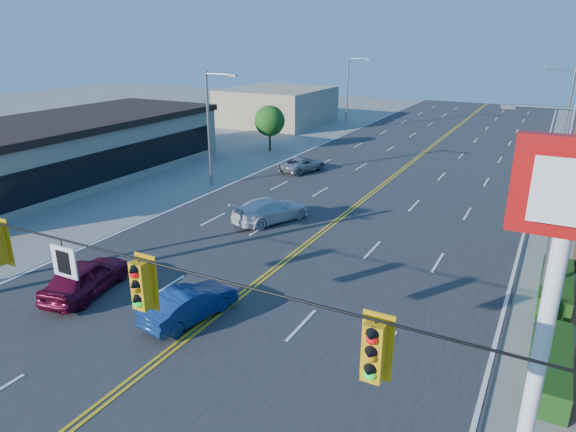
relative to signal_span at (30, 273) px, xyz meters
The scene contains 14 objects.
road 20.58m from the signal_span, 89.66° to the left, with size 20.00×120.00×0.06m, color #2D2D30.
signal_span is the anchor object (origin of this frame).
kfc_pylon 11.87m from the signal_span, 19.78° to the left, with size 2.20×0.36×8.50m.
strip_mall 28.46m from the signal_span, 140.56° to the left, with size 10.40×26.40×4.40m.
streetlight_se 17.76m from the signal_span, 52.06° to the left, with size 2.55×0.25×8.00m.
streetlight_ne 39.54m from the signal_span, 73.98° to the left, with size 2.55×0.25×8.00m.
streetlight_sw 24.46m from the signal_span, 115.88° to the left, with size 2.55×0.25×8.00m.
streetlight_nw 49.17m from the signal_span, 102.54° to the left, with size 2.55×0.25×8.00m.
tree_west 36.42m from the signal_span, 110.75° to the left, with size 2.80×2.80×4.20m.
bld_west_far 52.03m from the signal_span, 112.50° to the left, with size 11.00×12.00×4.20m, color tan.
car_magenta 9.30m from the signal_span, 133.17° to the left, with size 1.73×4.30×1.47m, color maroon.
car_blue 7.73m from the signal_span, 95.15° to the left, with size 1.36×3.91×1.29m, color navy.
car_white 18.08m from the signal_span, 100.70° to the left, with size 1.92×4.72×1.37m, color silver.
car_silver 29.58m from the signal_span, 103.29° to the left, with size 1.86×4.03×1.12m, color #A2A3A7.
Camera 1 is at (10.60, -6.95, 10.29)m, focal length 32.00 mm.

